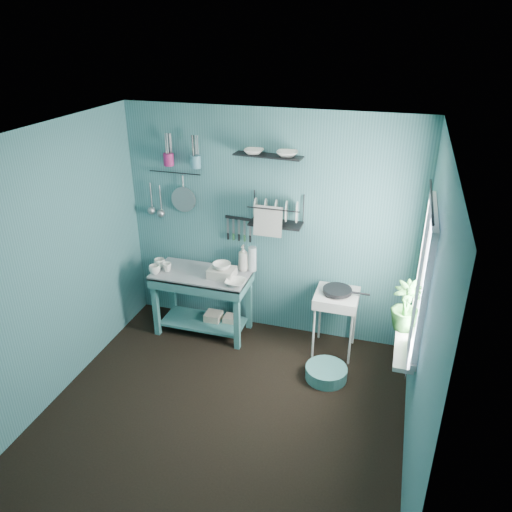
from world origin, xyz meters
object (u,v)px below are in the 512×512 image
(work_counter, at_px, (203,302))
(wash_tub, at_px, (222,273))
(mug_left, at_px, (155,270))
(storage_tin_large, at_px, (214,321))
(dish_rack, at_px, (276,210))
(potted_plant, at_px, (406,306))
(mug_mid, at_px, (167,267))
(colander, at_px, (184,200))
(utensil_cup_magenta, at_px, (169,159))
(utensil_cup_teal, at_px, (196,162))
(storage_tin_small, at_px, (231,323))
(mug_right, at_px, (160,263))
(soap_bottle, at_px, (243,258))
(hotplate_stand, at_px, (335,322))
(frying_pan, at_px, (337,290))
(floor_basin, at_px, (326,373))
(water_bottle, at_px, (252,259))

(work_counter, relative_size, wash_tub, 3.78)
(mug_left, height_order, storage_tin_large, mug_left)
(work_counter, distance_m, mug_left, 0.66)
(mug_left, distance_m, dish_rack, 1.49)
(work_counter, xyz_separation_m, potted_plant, (2.15, -0.61, 0.68))
(mug_mid, relative_size, colander, 0.36)
(mug_left, distance_m, wash_tub, 0.74)
(colander, relative_size, storage_tin_large, 1.27)
(mug_mid, bearing_deg, utensil_cup_magenta, 96.98)
(utensil_cup_teal, xyz_separation_m, colander, (-0.18, 0.03, -0.44))
(mug_left, xyz_separation_m, utensil_cup_magenta, (0.06, 0.41, 1.12))
(mug_left, distance_m, potted_plant, 2.68)
(dish_rack, distance_m, storage_tin_small, 1.48)
(mug_left, relative_size, mug_right, 1.00)
(soap_bottle, height_order, utensil_cup_teal, utensil_cup_teal)
(colander, bearing_deg, utensil_cup_teal, -9.38)
(mug_left, relative_size, colander, 0.44)
(hotplate_stand, xyz_separation_m, dish_rack, (-0.71, 0.15, 1.14))
(utensil_cup_teal, bearing_deg, hotplate_stand, -7.13)
(wash_tub, relative_size, frying_pan, 0.93)
(work_counter, xyz_separation_m, utensil_cup_teal, (-0.11, 0.25, 1.54))
(wash_tub, distance_m, colander, 0.91)
(mug_left, xyz_separation_m, hotplate_stand, (1.97, 0.21, -0.45))
(dish_rack, height_order, storage_tin_small, dish_rack)
(mug_right, height_order, wash_tub, wash_tub)
(frying_pan, distance_m, potted_plant, 0.98)
(colander, bearing_deg, storage_tin_small, -18.71)
(utensil_cup_magenta, bearing_deg, floor_basin, -19.87)
(dish_rack, height_order, storage_tin_large, dish_rack)
(mug_mid, relative_size, storage_tin_large, 0.45)
(mug_right, distance_m, storage_tin_large, 0.91)
(mug_left, bearing_deg, dish_rack, 15.88)
(utensil_cup_magenta, height_order, potted_plant, utensil_cup_magenta)
(storage_tin_small, bearing_deg, mug_mid, -168.37)
(work_counter, distance_m, soap_bottle, 0.70)
(mug_left, bearing_deg, potted_plant, -9.70)
(soap_bottle, bearing_deg, colander, 173.62)
(utensil_cup_magenta, bearing_deg, mug_left, -98.63)
(mug_mid, xyz_separation_m, hotplate_stand, (1.87, 0.11, -0.44))
(hotplate_stand, distance_m, colander, 2.11)
(water_bottle, bearing_deg, storage_tin_large, -157.96)
(frying_pan, distance_m, dish_rack, 1.04)
(water_bottle, bearing_deg, mug_left, -159.19)
(floor_basin, bearing_deg, wash_tub, 161.26)
(hotplate_stand, distance_m, utensil_cup_magenta, 2.48)
(utensil_cup_magenta, relative_size, storage_tin_large, 0.59)
(wash_tub, height_order, storage_tin_large, wash_tub)
(utensil_cup_magenta, relative_size, potted_plant, 0.29)
(mug_left, bearing_deg, storage_tin_small, 17.10)
(work_counter, bearing_deg, mug_right, -170.65)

